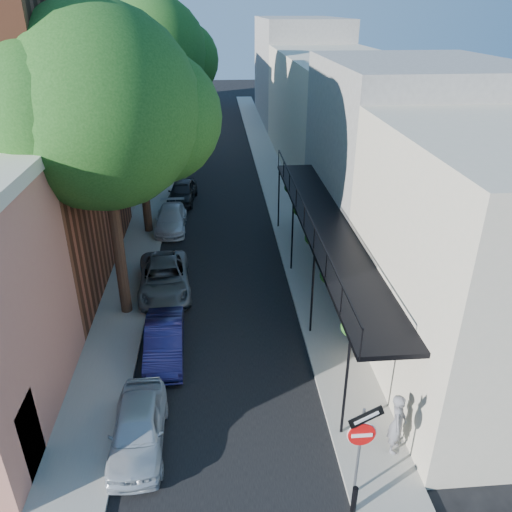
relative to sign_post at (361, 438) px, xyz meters
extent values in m
cube|color=black|center=(-3.16, 29.03, -2.03)|extent=(6.00, 64.00, 0.01)
cube|color=gray|center=(-7.16, 29.03, -1.98)|extent=(2.00, 64.00, 0.12)
cube|color=gray|center=(0.84, 29.03, -1.98)|extent=(2.00, 64.00, 0.12)
cube|color=beige|center=(-8.21, 1.53, -0.84)|extent=(0.10, 1.20, 2.20)
cube|color=gray|center=(-8.18, 13.03, 5.96)|extent=(0.06, 7.00, 4.00)
cube|color=#989690|center=(-12.16, 25.03, 2.46)|extent=(8.00, 12.00, 9.00)
cube|color=#B7B097|center=(-12.16, 39.03, 2.96)|extent=(8.00, 16.00, 10.00)
cube|color=tan|center=(-12.16, 53.03, 1.96)|extent=(8.00, 12.00, 8.00)
cube|color=#989690|center=(5.84, 14.03, 2.46)|extent=(8.00, 10.00, 9.00)
cube|color=#B7B097|center=(5.84, 29.03, 1.96)|extent=(8.00, 20.00, 8.00)
cube|color=#989690|center=(5.84, 47.03, 2.96)|extent=(8.00, 16.00, 10.00)
cube|color=black|center=(1.04, 9.03, 1.46)|extent=(2.00, 16.00, 0.15)
cube|color=black|center=(0.09, 9.03, 2.34)|extent=(0.05, 16.00, 0.05)
cylinder|color=black|center=(0.14, 2.03, -0.23)|extent=(0.08, 0.08, 3.40)
cylinder|color=black|center=(0.14, 17.03, -0.23)|extent=(0.08, 0.08, 3.40)
sphere|color=#194513|center=(0.44, 3.03, 1.01)|extent=(0.60, 0.60, 0.60)
sphere|color=#194513|center=(0.44, 9.03, 1.01)|extent=(0.60, 0.60, 0.60)
sphere|color=#194513|center=(0.44, 15.03, 1.01)|extent=(0.60, 0.60, 0.60)
cylinder|color=#595B60|center=(-0.01, 0.03, -0.59)|extent=(0.07, 0.07, 2.90)
cylinder|color=red|center=(-0.01, -0.01, 0.11)|extent=(0.66, 0.04, 0.66)
cube|color=white|center=(-0.01, -0.04, 0.11)|extent=(0.50, 0.02, 0.10)
cylinder|color=white|center=(-0.01, 0.01, 0.11)|extent=(0.70, 0.02, 0.70)
cube|color=black|center=(0.04, -0.02, 0.66)|extent=(0.89, 0.15, 0.58)
cube|color=white|center=(0.04, -0.05, 0.66)|extent=(0.60, 0.10, 0.31)
cylinder|color=black|center=(-0.16, -0.47, -1.52)|extent=(0.14, 0.14, 0.80)
cylinder|color=#372316|center=(-6.96, 9.03, 1.46)|extent=(0.44, 0.44, 7.00)
sphere|color=#194513|center=(-6.96, 9.03, 5.98)|extent=(6.80, 6.80, 6.80)
sphere|color=#194513|center=(-5.26, 10.05, 5.48)|extent=(4.76, 4.76, 4.76)
cylinder|color=#372316|center=(-6.96, 17.03, 1.11)|extent=(0.44, 0.44, 6.30)
sphere|color=#194513|center=(-6.96, 17.03, 5.16)|extent=(6.00, 6.00, 6.00)
sphere|color=#194513|center=(-5.46, 17.93, 4.66)|extent=(4.20, 4.20, 4.20)
cylinder|color=#372316|center=(-6.96, 26.03, 1.64)|extent=(0.44, 0.44, 7.35)
sphere|color=#194513|center=(-6.96, 26.03, 6.36)|extent=(7.00, 7.00, 7.00)
sphere|color=#194513|center=(-5.21, 27.08, 5.86)|extent=(4.90, 4.90, 4.90)
imported|color=#AEB8C1|center=(-5.58, 2.15, -1.41)|extent=(1.54, 3.68, 1.25)
imported|color=#181749|center=(-5.19, 6.13, -1.43)|extent=(1.45, 3.76, 1.22)
imported|color=slate|center=(-5.55, 10.59, -1.39)|extent=(2.52, 4.79, 1.29)
imported|color=silver|center=(-5.76, 17.40, -1.46)|extent=(1.66, 4.01, 1.16)
imported|color=black|center=(-5.35, 21.65, -1.37)|extent=(1.93, 4.04, 1.33)
imported|color=slate|center=(1.44, 1.31, -0.99)|extent=(0.68, 0.80, 1.86)
camera|label=1|loc=(-3.15, -8.27, 9.05)|focal=35.00mm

